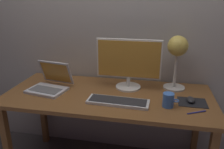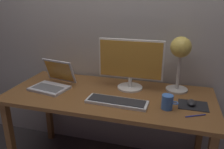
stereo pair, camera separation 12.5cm
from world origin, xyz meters
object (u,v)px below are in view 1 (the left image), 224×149
laptop (51,81)px  pen (197,112)px  desk_lamp (177,51)px  coffee_mug (168,100)px  monitor (129,62)px  keyboard_main (118,101)px  mouse (191,100)px

laptop → pen: 1.13m
desk_lamp → coffee_mug: desk_lamp is taller
desk_lamp → coffee_mug: bearing=-99.5°
monitor → keyboard_main: monitor is taller
keyboard_main → laptop: (-0.58, 0.16, 0.05)m
mouse → coffee_mug: bearing=-147.6°
monitor → pen: 0.64m
desk_lamp → pen: (0.12, -0.40, -0.31)m
monitor → desk_lamp: size_ratio=1.19×
pen → laptop: bearing=170.0°
monitor → pen: size_ratio=3.69×
desk_lamp → pen: desk_lamp is taller
laptop → coffee_mug: 0.94m
mouse → pen: size_ratio=0.69×
coffee_mug → pen: coffee_mug is taller
monitor → coffee_mug: bearing=-41.7°
keyboard_main → mouse: 0.52m
mouse → coffee_mug: (-0.16, -0.10, 0.03)m
laptop → pen: bearing=-10.0°
monitor → keyboard_main: size_ratio=1.16×
laptop → desk_lamp: 1.04m
desk_lamp → pen: 0.52m
mouse → coffee_mug: size_ratio=0.86×
keyboard_main → mouse: mouse is taller
monitor → laptop: bearing=-167.4°
keyboard_main → coffee_mug: bearing=2.3°
monitor → desk_lamp: 0.39m
monitor → coffee_mug: size_ratio=4.61×
monitor → mouse: size_ratio=5.38×
monitor → desk_lamp: bearing=9.7°
keyboard_main → coffee_mug: size_ratio=3.98×
monitor → keyboard_main: (-0.03, -0.29, -0.21)m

